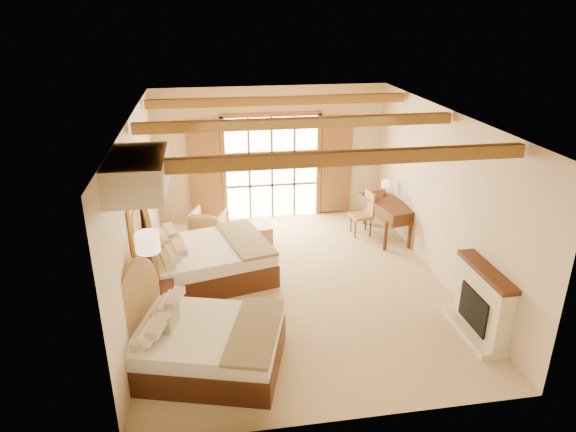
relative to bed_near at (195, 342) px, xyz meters
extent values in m
plane|color=#CAB386|center=(1.87, 2.11, -0.42)|extent=(7.00, 7.00, 0.00)
plane|color=beige|center=(1.87, 5.61, 1.18)|extent=(5.50, 0.00, 5.50)
plane|color=beige|center=(-0.88, 2.11, 1.18)|extent=(0.00, 7.00, 7.00)
plane|color=beige|center=(4.62, 2.11, 1.18)|extent=(0.00, 7.00, 7.00)
plane|color=#BB6A35|center=(1.87, 2.11, 2.78)|extent=(7.00, 7.00, 0.00)
cube|color=white|center=(1.87, 5.57, 0.83)|extent=(2.20, 0.02, 2.50)
cube|color=brown|center=(0.27, 5.54, 0.83)|extent=(0.75, 0.06, 2.40)
cube|color=brown|center=(3.47, 5.54, 0.83)|extent=(0.75, 0.06, 2.40)
cube|color=beige|center=(4.49, 0.11, 0.13)|extent=(0.25, 1.30, 1.10)
cube|color=black|center=(4.42, 0.11, 0.03)|extent=(0.18, 0.80, 0.60)
cube|color=beige|center=(4.40, 0.11, -0.37)|extent=(0.45, 1.40, 0.10)
cube|color=#442311|center=(4.48, 0.11, 0.70)|extent=(0.30, 1.40, 0.08)
cube|color=gold|center=(-0.84, 1.36, 1.33)|extent=(0.05, 0.95, 0.75)
cube|color=#B48C3C|center=(-0.81, 1.36, 1.33)|extent=(0.02, 0.82, 0.62)
cube|color=beige|center=(-0.53, 0.11, 2.53)|extent=(0.70, 1.40, 0.45)
cube|color=#442311|center=(0.16, 0.00, -0.22)|extent=(2.48, 2.12, 0.41)
cube|color=white|center=(0.16, 0.00, 0.10)|extent=(2.43, 2.08, 0.23)
cube|color=olive|center=(0.88, 0.00, 0.23)|extent=(1.06, 1.75, 0.05)
cube|color=#96A279|center=(-0.34, 0.00, 0.34)|extent=(0.24, 0.45, 0.25)
cube|color=#442311|center=(0.22, 2.60, -0.20)|extent=(2.64, 2.23, 0.45)
cube|color=white|center=(0.22, 2.60, 0.14)|extent=(2.58, 2.19, 0.25)
cube|color=olive|center=(1.00, 2.60, 0.28)|extent=(1.09, 1.88, 0.06)
cube|color=#96A279|center=(-0.31, 2.60, 0.40)|extent=(0.24, 0.49, 0.27)
cube|color=#442311|center=(-0.62, 1.32, -0.11)|extent=(0.55, 0.55, 0.63)
cylinder|color=#3C2B1A|center=(-0.63, 1.00, -0.41)|extent=(0.25, 0.25, 0.03)
cylinder|color=#3C2B1A|center=(-0.63, 1.00, 0.34)|extent=(0.04, 0.04, 1.48)
cylinder|color=beige|center=(-0.63, 1.00, 1.16)|extent=(0.37, 0.37, 0.31)
imported|color=#A4834A|center=(0.28, 4.45, -0.08)|extent=(0.96, 0.97, 0.69)
cube|color=#B08B48|center=(1.36, 4.11, -0.23)|extent=(0.60, 0.60, 0.40)
cube|color=#442311|center=(4.28, 3.97, 0.38)|extent=(0.96, 1.64, 0.05)
cube|color=#442311|center=(4.28, 3.97, 0.23)|extent=(0.93, 1.59, 0.24)
cube|color=olive|center=(3.73, 4.16, 0.02)|extent=(0.51, 0.51, 0.06)
cube|color=olive|center=(3.93, 4.16, 0.32)|extent=(0.11, 0.45, 0.55)
cylinder|color=#3C2B1A|center=(4.33, 4.38, 0.41)|extent=(0.11, 0.11, 0.02)
cylinder|color=#3C2B1A|center=(4.33, 4.38, 0.54)|extent=(0.02, 0.02, 0.25)
cylinder|color=beige|center=(4.33, 4.38, 0.69)|extent=(0.18, 0.18, 0.14)
camera|label=1|loc=(0.34, -6.26, 4.47)|focal=32.00mm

